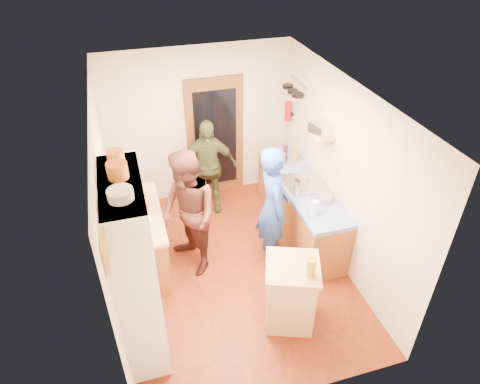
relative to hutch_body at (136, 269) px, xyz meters
name	(u,v)px	position (x,y,z in m)	size (l,w,h in m)	color
floor	(234,268)	(1.30, 0.80, -1.11)	(3.00, 4.00, 0.02)	maroon
ceiling	(232,94)	(1.30, 0.80, 1.51)	(3.00, 4.00, 0.02)	silver
wall_back	(199,126)	(1.30, 2.81, 0.20)	(3.00, 0.02, 2.60)	beige
wall_front	(294,317)	(1.30, -1.21, 0.20)	(3.00, 0.02, 2.60)	beige
wall_left	(109,214)	(-0.21, 0.80, 0.20)	(0.02, 4.00, 2.60)	beige
wall_right	(341,175)	(2.81, 0.80, 0.20)	(0.02, 4.00, 2.60)	beige
door_frame	(215,138)	(1.55, 2.77, -0.05)	(0.95, 0.06, 2.10)	brown
door_glass	(216,139)	(1.55, 2.74, -0.05)	(0.70, 0.02, 1.70)	black
hutch_body	(136,269)	(0.00, 0.00, 0.00)	(0.40, 1.20, 2.20)	white
hutch_top_shelf	(120,185)	(0.00, 0.00, 1.08)	(0.40, 1.14, 0.04)	white
plate_stack	(120,194)	(0.00, -0.27, 1.15)	(0.23, 0.23, 0.09)	white
orange_pot_a	(117,170)	(0.00, 0.09, 1.18)	(0.20, 0.20, 0.16)	orange
orange_pot_b	(116,157)	(0.00, 0.35, 1.17)	(0.16, 0.16, 0.15)	orange
left_counter_base	(142,241)	(0.10, 1.25, -0.68)	(0.60, 1.40, 0.85)	#9A592C
left_counter_top	(137,215)	(0.10, 1.25, -0.23)	(0.64, 1.44, 0.05)	tan
toaster	(143,225)	(0.15, 0.86, -0.11)	(0.24, 0.16, 0.18)	white
kettle	(133,216)	(0.05, 1.12, -0.12)	(0.14, 0.14, 0.16)	white
orange_bowl	(142,205)	(0.18, 1.37, -0.15)	(0.21, 0.21, 0.10)	orange
chopping_board	(135,192)	(0.12, 1.76, -0.19)	(0.30, 0.22, 0.03)	tan
right_counter_base	(300,210)	(2.50, 1.30, -0.68)	(0.60, 2.20, 0.84)	#9A592C
right_counter_top	(302,185)	(2.50, 1.30, -0.23)	(0.62, 2.22, 0.06)	#0A26B2
hob	(303,183)	(2.50, 1.27, -0.18)	(0.55, 0.58, 0.04)	silver
pot_on_hob	(302,180)	(2.45, 1.22, -0.09)	(0.22, 0.22, 0.14)	silver
bottle_a	(279,157)	(2.35, 1.89, -0.06)	(0.07, 0.07, 0.29)	#143F14
bottle_b	(285,154)	(2.48, 1.95, -0.06)	(0.07, 0.07, 0.29)	#591419
bottle_c	(295,154)	(2.61, 1.89, -0.05)	(0.08, 0.08, 0.31)	olive
paper_towel	(315,208)	(2.35, 0.57, -0.09)	(0.10, 0.10, 0.21)	white
mixing_bowl	(323,198)	(2.60, 0.82, -0.15)	(0.24, 0.24, 0.09)	silver
island_base	(290,295)	(1.71, -0.26, -0.67)	(0.55, 0.55, 0.86)	tan
island_top	(293,267)	(1.71, -0.26, -0.22)	(0.62, 0.62, 0.05)	tan
cutting_board	(288,264)	(1.68, -0.19, -0.21)	(0.35, 0.28, 0.02)	white
oil_jar	(311,267)	(1.84, -0.43, -0.07)	(0.12, 0.12, 0.23)	#AD9E2D
pan_rail	(297,82)	(2.76, 2.33, 0.95)	(0.02, 0.02, 0.65)	silver
pan_hang_a	(298,95)	(2.70, 2.15, 0.82)	(0.18, 0.18, 0.05)	black
pan_hang_b	(292,91)	(2.70, 2.35, 0.80)	(0.16, 0.16, 0.05)	black
pan_hang_c	(288,86)	(2.70, 2.55, 0.81)	(0.17, 0.17, 0.05)	black
wall_shelf	(320,135)	(2.67, 1.25, 0.60)	(0.26, 0.42, 0.03)	tan
radio	(321,129)	(2.67, 1.25, 0.69)	(0.22, 0.30, 0.15)	silver
ext_bracket	(291,114)	(2.77, 2.50, 0.35)	(0.06, 0.10, 0.04)	black
fire_extinguisher	(288,112)	(2.71, 2.50, 0.40)	(0.11, 0.11, 0.32)	red
picture_frame	(105,252)	(-0.18, -0.75, 0.95)	(0.03, 0.25, 0.30)	gold
person_hob	(276,208)	(1.91, 0.84, -0.19)	(0.66, 0.43, 1.81)	#2645A7
person_left	(189,212)	(0.76, 1.08, -0.19)	(0.89, 0.69, 1.82)	#44201B
person_back	(208,167)	(1.30, 2.29, -0.29)	(0.95, 0.40, 1.62)	#383E22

